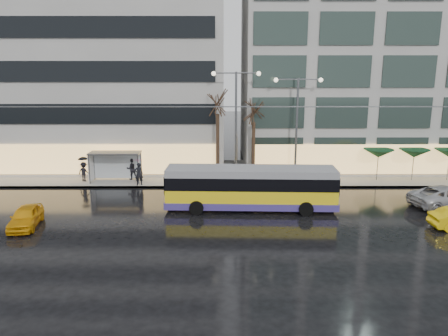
{
  "coord_description": "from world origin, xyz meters",
  "views": [
    {
      "loc": [
        0.93,
        -24.86,
        9.6
      ],
      "look_at": [
        1.01,
        5.0,
        2.6
      ],
      "focal_mm": 35.0,
      "sensor_mm": 36.0,
      "label": 1
    }
  ],
  "objects_px": {
    "bus_shelter": "(111,160)",
    "street_lamp_near": "(236,111)",
    "trolleybus": "(251,189)",
    "taxi_a": "(26,217)"
  },
  "relations": [
    {
      "from": "bus_shelter",
      "to": "street_lamp_near",
      "type": "bearing_deg",
      "value": 0.63
    },
    {
      "from": "street_lamp_near",
      "to": "bus_shelter",
      "type": "bearing_deg",
      "value": -179.37
    },
    {
      "from": "trolleybus",
      "to": "taxi_a",
      "type": "height_order",
      "value": "trolleybus"
    },
    {
      "from": "taxi_a",
      "to": "trolleybus",
      "type": "bearing_deg",
      "value": 4.66
    },
    {
      "from": "trolleybus",
      "to": "taxi_a",
      "type": "relative_size",
      "value": 3.07
    },
    {
      "from": "trolleybus",
      "to": "bus_shelter",
      "type": "distance_m",
      "value": 13.27
    },
    {
      "from": "trolleybus",
      "to": "taxi_a",
      "type": "bearing_deg",
      "value": -166.87
    },
    {
      "from": "bus_shelter",
      "to": "taxi_a",
      "type": "distance_m",
      "value": 10.76
    },
    {
      "from": "bus_shelter",
      "to": "taxi_a",
      "type": "height_order",
      "value": "bus_shelter"
    },
    {
      "from": "bus_shelter",
      "to": "street_lamp_near",
      "type": "relative_size",
      "value": 0.47
    }
  ]
}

